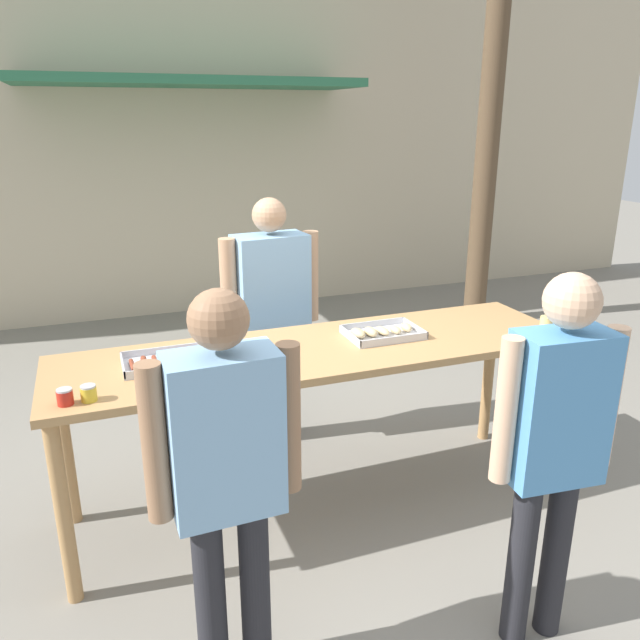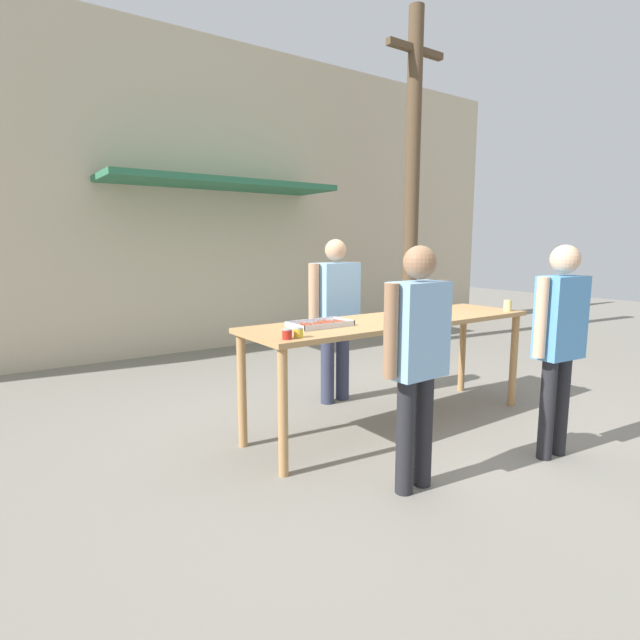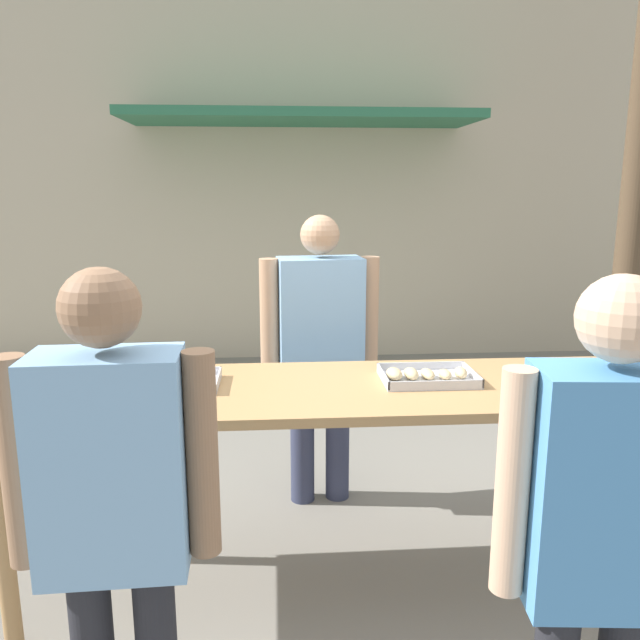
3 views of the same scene
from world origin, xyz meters
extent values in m
plane|color=gray|center=(0.00, 0.00, 0.00)|extent=(24.00, 24.00, 0.00)
cube|color=beige|center=(0.00, 4.00, 2.25)|extent=(12.00, 0.12, 4.50)
cube|color=#2D704C|center=(0.00, 3.45, 2.40)|extent=(3.20, 1.00, 0.08)
cube|color=tan|center=(0.00, 0.00, 0.93)|extent=(2.75, 0.75, 0.04)
cylinder|color=tan|center=(-1.31, -0.31, 0.45)|extent=(0.07, 0.07, 0.91)
cylinder|color=tan|center=(1.31, -0.31, 0.45)|extent=(0.07, 0.07, 0.91)
cylinder|color=tan|center=(-1.31, 0.31, 0.45)|extent=(0.07, 0.07, 0.91)
cylinder|color=tan|center=(1.31, 0.31, 0.45)|extent=(0.07, 0.07, 0.91)
cube|color=silver|center=(-0.75, 0.04, 0.95)|extent=(0.48, 0.28, 0.01)
cube|color=silver|center=(-0.75, -0.09, 0.97)|extent=(0.48, 0.01, 0.03)
cube|color=silver|center=(-0.75, 0.18, 0.97)|extent=(0.48, 0.01, 0.03)
cube|color=silver|center=(-0.99, 0.04, 0.97)|extent=(0.01, 0.28, 0.03)
cube|color=silver|center=(-0.52, 0.04, 0.97)|extent=(0.01, 0.28, 0.03)
cylinder|color=brown|center=(-0.95, 0.03, 0.97)|extent=(0.03, 0.13, 0.02)
cylinder|color=brown|center=(-0.89, 0.04, 0.97)|extent=(0.03, 0.13, 0.03)
cylinder|color=brown|center=(-0.83, 0.05, 0.97)|extent=(0.03, 0.12, 0.02)
cylinder|color=brown|center=(-0.78, 0.04, 0.96)|extent=(0.04, 0.13, 0.02)
cylinder|color=brown|center=(-0.73, 0.04, 0.97)|extent=(0.04, 0.15, 0.03)
cylinder|color=brown|center=(-0.67, 0.05, 0.97)|extent=(0.04, 0.15, 0.03)
cylinder|color=brown|center=(-0.62, 0.04, 0.97)|extent=(0.03, 0.14, 0.02)
cylinder|color=brown|center=(-0.56, 0.04, 0.97)|extent=(0.03, 0.13, 0.03)
cube|color=silver|center=(0.39, 0.04, 0.95)|extent=(0.40, 0.29, 0.01)
cube|color=silver|center=(0.39, -0.10, 0.97)|extent=(0.40, 0.01, 0.03)
cube|color=silver|center=(0.39, 0.18, 0.97)|extent=(0.40, 0.01, 0.03)
cube|color=silver|center=(0.19, 0.04, 0.97)|extent=(0.01, 0.29, 0.03)
cube|color=silver|center=(0.58, 0.04, 0.97)|extent=(0.01, 0.29, 0.03)
ellipsoid|color=#D6B77F|center=(0.24, 0.05, 0.98)|extent=(0.07, 0.12, 0.05)
ellipsoid|color=#D6B77F|center=(0.31, 0.05, 0.98)|extent=(0.07, 0.11, 0.05)
ellipsoid|color=#D6B77F|center=(0.39, 0.05, 0.97)|extent=(0.06, 0.12, 0.04)
ellipsoid|color=#D6B77F|center=(0.46, 0.04, 0.97)|extent=(0.05, 0.09, 0.04)
ellipsoid|color=#D6B77F|center=(0.53, 0.05, 0.98)|extent=(0.07, 0.11, 0.05)
cylinder|color=#B22319|center=(-1.24, -0.26, 0.98)|extent=(0.07, 0.07, 0.06)
cylinder|color=#B2B2B7|center=(-1.24, -0.26, 1.01)|extent=(0.06, 0.06, 0.01)
cylinder|color=gold|center=(-1.15, -0.26, 0.98)|extent=(0.07, 0.07, 0.06)
cylinder|color=#B2B2B7|center=(-1.15, -0.26, 1.01)|extent=(0.06, 0.06, 0.01)
cylinder|color=#DBC67A|center=(1.24, -0.26, 1.00)|extent=(0.07, 0.07, 0.11)
cylinder|color=#333851|center=(-0.13, 0.80, 0.39)|extent=(0.14, 0.14, 0.78)
cylinder|color=#333851|center=(0.07, 0.82, 0.39)|extent=(0.14, 0.14, 0.78)
cube|color=#84B2DB|center=(-0.03, 0.81, 1.09)|extent=(0.47, 0.29, 0.62)
sphere|color=tan|center=(-0.03, 0.81, 1.52)|extent=(0.21, 0.21, 0.21)
cylinder|color=tan|center=(-0.30, 0.79, 1.11)|extent=(0.10, 0.10, 0.59)
cylinder|color=tan|center=(0.25, 0.84, 1.11)|extent=(0.10, 0.10, 0.59)
cylinder|color=#232328|center=(-0.62, -0.95, 0.38)|extent=(0.12, 0.12, 0.76)
cylinder|color=#232328|center=(-0.80, -0.96, 0.38)|extent=(0.12, 0.12, 0.76)
cube|color=#84B2DB|center=(-0.71, -0.95, 1.06)|extent=(0.39, 0.22, 0.60)
sphere|color=#936B4C|center=(-0.71, -0.95, 1.48)|extent=(0.21, 0.21, 0.21)
cylinder|color=#936B4C|center=(-0.47, -0.95, 1.07)|extent=(0.09, 0.09, 0.57)
cylinder|color=#936B4C|center=(-0.94, -0.96, 1.07)|extent=(0.09, 0.09, 0.57)
cylinder|color=#232328|center=(0.59, -1.20, 0.38)|extent=(0.11, 0.11, 0.76)
cylinder|color=#232328|center=(0.43, -1.19, 0.38)|extent=(0.11, 0.11, 0.76)
cube|color=#5193D1|center=(0.51, -1.19, 1.06)|extent=(0.38, 0.23, 0.60)
sphere|color=#DBAD89|center=(0.51, -1.19, 1.48)|extent=(0.21, 0.21, 0.21)
cylinder|color=#DBAD89|center=(0.73, -1.21, 1.07)|extent=(0.08, 0.08, 0.57)
cylinder|color=#DBAD89|center=(0.29, -1.17, 1.07)|extent=(0.08, 0.08, 0.57)
cylinder|color=brown|center=(2.71, 2.52, 2.51)|extent=(0.23, 0.23, 5.02)
camera|label=1|loc=(-1.07, -2.86, 2.10)|focal=35.00mm
camera|label=2|loc=(-2.97, -3.11, 1.59)|focal=28.00mm
camera|label=3|loc=(-0.27, -2.52, 1.77)|focal=35.00mm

